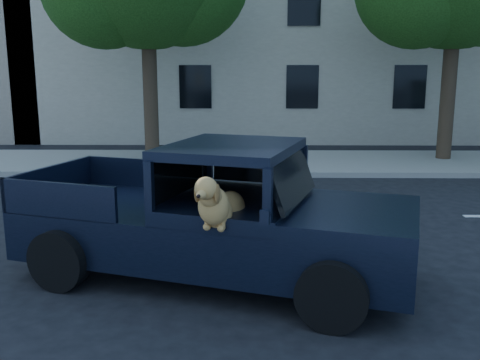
# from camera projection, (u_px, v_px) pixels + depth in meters

# --- Properties ---
(ground) EXTENTS (120.00, 120.00, 0.00)m
(ground) POSITION_uv_depth(u_px,v_px,m) (325.00, 283.00, 7.19)
(ground) COLOR black
(ground) RESTS_ON ground
(far_sidewalk) EXTENTS (60.00, 4.00, 0.15)m
(far_sidewalk) POSITION_uv_depth(u_px,v_px,m) (282.00, 162.00, 16.18)
(far_sidewalk) COLOR gray
(far_sidewalk) RESTS_ON ground
(lane_stripes) EXTENTS (21.60, 0.14, 0.01)m
(lane_stripes) POSITION_uv_depth(u_px,v_px,m) (402.00, 216.00, 10.49)
(lane_stripes) COLOR silver
(lane_stripes) RESTS_ON ground
(building_main) EXTENTS (26.00, 6.00, 9.00)m
(building_main) POSITION_uv_depth(u_px,v_px,m) (344.00, 29.00, 22.40)
(building_main) COLOR beige
(building_main) RESTS_ON ground
(pickup_truck) EXTENTS (5.61, 3.53, 1.88)m
(pickup_truck) POSITION_uv_depth(u_px,v_px,m) (208.00, 233.00, 7.28)
(pickup_truck) COLOR black
(pickup_truck) RESTS_ON ground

